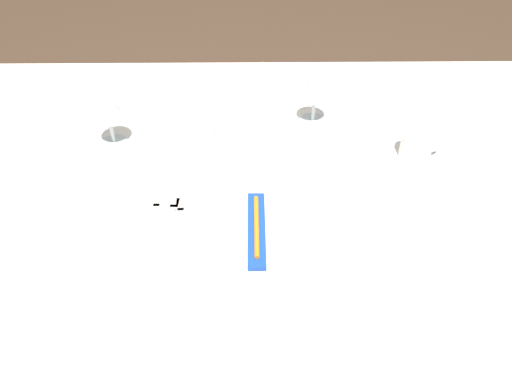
% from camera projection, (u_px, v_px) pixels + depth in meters
% --- Properties ---
extents(ground_plane, '(6.00, 6.00, 0.00)m').
position_uv_depth(ground_plane, '(256.00, 341.00, 1.72)').
color(ground_plane, '#4C3828').
extents(dining_table, '(1.80, 1.11, 0.74)m').
position_uv_depth(dining_table, '(256.00, 197.00, 1.28)').
color(dining_table, white).
rests_on(dining_table, ground).
extents(dinner_plate, '(0.26, 0.26, 0.02)m').
position_uv_depth(dinner_plate, '(257.00, 235.00, 1.06)').
color(dinner_plate, white).
rests_on(dinner_plate, dining_table).
extents(toothbrush_package, '(0.04, 0.21, 0.02)m').
position_uv_depth(toothbrush_package, '(257.00, 229.00, 1.05)').
color(toothbrush_package, blue).
rests_on(toothbrush_package, dinner_plate).
extents(fork_outer, '(0.03, 0.21, 0.00)m').
position_uv_depth(fork_outer, '(179.00, 229.00, 1.08)').
color(fork_outer, beige).
rests_on(fork_outer, dining_table).
extents(fork_inner, '(0.03, 0.22, 0.00)m').
position_uv_depth(fork_inner, '(168.00, 228.00, 1.08)').
color(fork_inner, beige).
rests_on(fork_inner, dining_table).
extents(fork_salad, '(0.02, 0.23, 0.00)m').
position_uv_depth(fork_salad, '(152.00, 228.00, 1.08)').
color(fork_salad, beige).
rests_on(fork_salad, dining_table).
extents(dinner_knife, '(0.02, 0.22, 0.00)m').
position_uv_depth(dinner_knife, '(331.00, 231.00, 1.08)').
color(dinner_knife, beige).
rests_on(dinner_knife, dining_table).
extents(spoon_soup, '(0.03, 0.22, 0.01)m').
position_uv_depth(spoon_soup, '(345.00, 222.00, 1.10)').
color(spoon_soup, beige).
rests_on(spoon_soup, dining_table).
extents(saucer_left, '(0.14, 0.14, 0.01)m').
position_uv_depth(saucer_left, '(413.00, 158.00, 1.26)').
color(saucer_left, white).
rests_on(saucer_left, dining_table).
extents(coffee_cup_left, '(0.10, 0.08, 0.07)m').
position_uv_depth(coffee_cup_left, '(417.00, 145.00, 1.23)').
color(coffee_cup_left, white).
rests_on(coffee_cup_left, saucer_left).
extents(wine_glass_centre, '(0.08, 0.08, 0.16)m').
position_uv_depth(wine_glass_centre, '(316.00, 86.00, 1.31)').
color(wine_glass_centre, silver).
rests_on(wine_glass_centre, dining_table).
extents(wine_glass_left, '(0.08, 0.08, 0.15)m').
position_uv_depth(wine_glass_left, '(106.00, 107.00, 1.24)').
color(wine_glass_left, silver).
rests_on(wine_glass_left, dining_table).
extents(drink_tumbler, '(0.07, 0.07, 0.12)m').
position_uv_depth(drink_tumbler, '(228.00, 138.00, 1.24)').
color(drink_tumbler, silver).
rests_on(drink_tumbler, dining_table).
extents(napkin_folded, '(0.07, 0.07, 0.15)m').
position_uv_depth(napkin_folded, '(263.00, 86.00, 1.38)').
color(napkin_folded, white).
rests_on(napkin_folded, dining_table).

